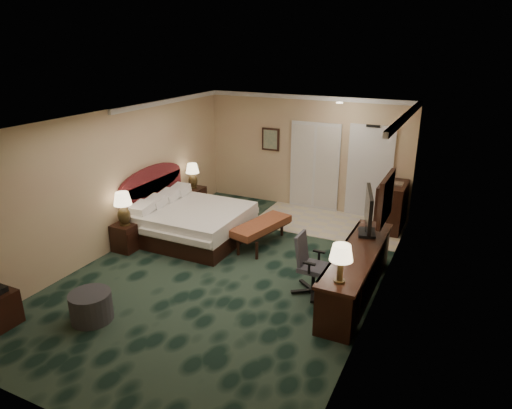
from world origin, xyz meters
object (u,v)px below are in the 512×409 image
at_px(bed, 194,223).
at_px(bed_bench, 261,234).
at_px(desk, 356,273).
at_px(minibar, 391,207).
at_px(lamp_near, 123,209).
at_px(ottoman, 91,306).
at_px(nightstand_near, 127,237).
at_px(nightstand_far, 192,200).
at_px(desk_chair, 314,265).
at_px(lamp_far, 193,176).
at_px(tv, 368,213).

height_order(bed, bed_bench, bed).
distance_m(desk, minibar, 3.05).
relative_size(lamp_near, ottoman, 1.07).
bearing_deg(nightstand_near, lamp_near, -62.16).
height_order(bed_bench, desk, desk).
relative_size(desk, minibar, 2.64).
bearing_deg(bed, nightstand_far, 124.56).
relative_size(nightstand_far, desk_chair, 0.61).
relative_size(lamp_far, bed_bench, 0.41).
distance_m(nightstand_far, desk_chair, 4.42).
relative_size(bed_bench, desk, 0.53).
bearing_deg(ottoman, bed_bench, 71.75).
bearing_deg(desk, ottoman, -144.53).
distance_m(bed, desk, 3.65).
bearing_deg(desk, tv, 92.72).
bearing_deg(lamp_near, nightstand_near, 117.84).
bearing_deg(lamp_far, nightstand_near, -90.93).
relative_size(nightstand_near, minibar, 0.53).
relative_size(bed, nightstand_far, 3.38).
distance_m(bed, nightstand_near, 1.36).
relative_size(nightstand_near, tv, 0.55).
bearing_deg(bed_bench, nightstand_far, 170.32).
xyz_separation_m(bed, ottoman, (0.25, -3.14, -0.11)).
distance_m(ottoman, desk_chair, 3.43).
distance_m(desk, tv, 1.05).
xyz_separation_m(nightstand_near, desk_chair, (3.82, 0.02, 0.23)).
relative_size(lamp_near, desk, 0.24).
xyz_separation_m(ottoman, desk, (3.31, 2.36, 0.17)).
bearing_deg(nightstand_near, lamp_far, 89.07).
height_order(desk, tv, tv).
bearing_deg(lamp_near, bed, 50.76).
relative_size(nightstand_near, desk, 0.20).
height_order(lamp_far, bed_bench, lamp_far).
bearing_deg(bed_bench, ottoman, -94.98).
xyz_separation_m(bed, lamp_near, (-0.87, -1.06, 0.54)).
bearing_deg(minibar, bed_bench, -137.83).
bearing_deg(tv, desk, -102.89).
bearing_deg(bed, tv, -1.11).
height_order(ottoman, minibar, minibar).
bearing_deg(desk_chair, bed_bench, 140.29).
height_order(bed, desk, desk).
distance_m(bed, desk_chair, 3.11).
distance_m(nightstand_near, tv, 4.61).
bearing_deg(desk, nightstand_near, -176.81).
bearing_deg(nightstand_far, tv, -16.70).
height_order(nightstand_near, lamp_far, lamp_far).
bearing_deg(nightstand_far, lamp_near, -90.20).
height_order(lamp_near, bed_bench, lamp_near).
height_order(nightstand_near, bed_bench, nightstand_near).
relative_size(bed_bench, tv, 1.45).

